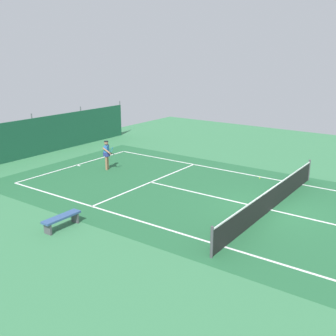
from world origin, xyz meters
name	(u,v)px	position (x,y,z in m)	size (l,w,h in m)	color
ground_plane	(271,210)	(0.00, 0.00, 0.00)	(36.00, 36.00, 0.00)	#387A4C
court_surface	(271,210)	(0.00, 0.00, 0.00)	(11.02, 26.60, 0.01)	#236038
tennis_net	(272,199)	(0.00, 0.00, 0.51)	(10.12, 0.10, 1.10)	black
back_fence	(30,145)	(0.00, 16.20, 0.67)	(16.30, 0.98, 2.70)	#195138
tennis_player	(107,153)	(0.40, 9.81, 0.96)	(0.57, 0.83, 1.64)	#9E7051
tennis_ball_near_player	(260,178)	(3.82, 2.14, 0.03)	(0.07, 0.07, 0.07)	#CCDB33
parked_car	(19,135)	(0.93, 18.65, 0.84)	(2.11, 4.25, 1.68)	maroon
courtside_bench	(62,219)	(-6.31, 5.72, 0.37)	(1.60, 0.40, 0.49)	#335184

